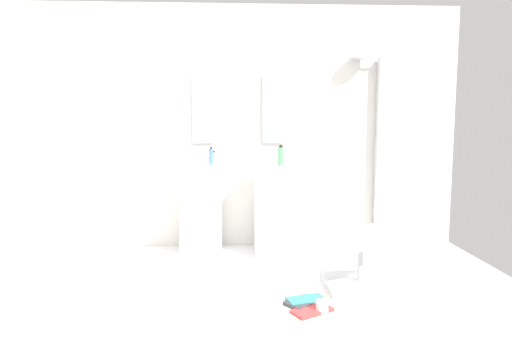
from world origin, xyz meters
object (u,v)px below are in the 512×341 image
at_px(magazine_red, 312,311).
at_px(magazine_teal, 306,301).
at_px(lounge_chair, 361,247).
at_px(soap_bottle_white, 214,158).
at_px(soap_bottle_clear, 210,157).
at_px(soap_bottle_amber, 281,155).
at_px(soap_bottle_blue, 211,156).
at_px(pedestal_sink_left, 201,209).
at_px(coffee_mug, 322,307).
at_px(towel_rack, 64,214).
at_px(soap_bottle_green, 281,156).
at_px(pedestal_sink_right, 275,208).
at_px(magazine_charcoal, 302,302).
at_px(shower_column, 381,148).

bearing_deg(magazine_red, magazine_teal, 65.79).
bearing_deg(magazine_red, lounge_chair, 14.76).
relative_size(soap_bottle_white, soap_bottle_clear, 0.90).
bearing_deg(soap_bottle_amber, soap_bottle_blue, -173.77).
relative_size(pedestal_sink_left, coffee_mug, 11.73).
distance_m(magazine_teal, coffee_mug, 0.20).
bearing_deg(magazine_red, coffee_mug, -38.71).
distance_m(lounge_chair, magazine_red, 0.74).
distance_m(towel_rack, soap_bottle_white, 1.53).
height_order(towel_rack, soap_bottle_white, soap_bottle_white).
bearing_deg(pedestal_sink_left, soap_bottle_green, -8.13).
relative_size(pedestal_sink_right, towel_rack, 1.09).
distance_m(magazine_red, magazine_charcoal, 0.15).
height_order(shower_column, towel_rack, shower_column).
xyz_separation_m(towel_rack, magazine_red, (1.92, -0.54, -0.61)).
relative_size(magazine_charcoal, soap_bottle_clear, 1.58).
bearing_deg(magazine_red, soap_bottle_blue, 89.13).
xyz_separation_m(magazine_red, soap_bottle_clear, (-0.80, 1.47, 0.98)).
xyz_separation_m(shower_column, magazine_charcoal, (-1.10, -1.57, -1.06)).
distance_m(pedestal_sink_right, soap_bottle_blue, 0.83).
relative_size(towel_rack, soap_bottle_white, 6.76).
bearing_deg(magazine_charcoal, soap_bottle_green, 54.23).
bearing_deg(coffee_mug, towel_rack, 164.52).
height_order(pedestal_sink_left, magazine_charcoal, pedestal_sink_left).
height_order(towel_rack, soap_bottle_green, soap_bottle_green).
bearing_deg(magazine_teal, pedestal_sink_right, 80.98).
bearing_deg(soap_bottle_green, soap_bottle_clear, 167.41).
xyz_separation_m(shower_column, magazine_red, (-1.05, -1.71, -1.06)).
bearing_deg(shower_column, soap_bottle_green, -160.88).
relative_size(lounge_chair, soap_bottle_amber, 5.50).
distance_m(lounge_chair, soap_bottle_clear, 1.75).
xyz_separation_m(lounge_chair, towel_rack, (-2.40, 0.08, 0.28)).
relative_size(magazine_teal, soap_bottle_white, 2.02).
distance_m(magazine_red, soap_bottle_amber, 1.82).
xyz_separation_m(pedestal_sink_left, pedestal_sink_right, (0.75, 0.00, 0.00)).
xyz_separation_m(pedestal_sink_right, lounge_chair, (0.62, -0.97, -0.13)).
bearing_deg(lounge_chair, soap_bottle_white, 140.95).
height_order(magazine_teal, soap_bottle_green, soap_bottle_green).
distance_m(magazine_teal, soap_bottle_white, 1.79).
bearing_deg(soap_bottle_amber, shower_column, 9.88).
height_order(pedestal_sink_right, coffee_mug, pedestal_sink_right).
distance_m(towel_rack, soap_bottle_amber, 2.13).
xyz_separation_m(soap_bottle_white, soap_bottle_green, (0.67, -0.15, 0.03)).
bearing_deg(lounge_chair, magazine_red, -135.74).
bearing_deg(lounge_chair, magazine_charcoal, -148.20).
bearing_deg(soap_bottle_green, magazine_teal, -86.05).
relative_size(pedestal_sink_left, shower_column, 0.50).
distance_m(shower_column, soap_bottle_white, 1.83).
bearing_deg(pedestal_sink_left, soap_bottle_amber, 6.09).
bearing_deg(towel_rack, magazine_teal, -11.06).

